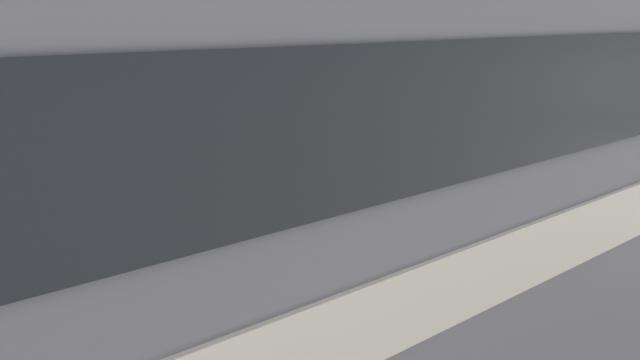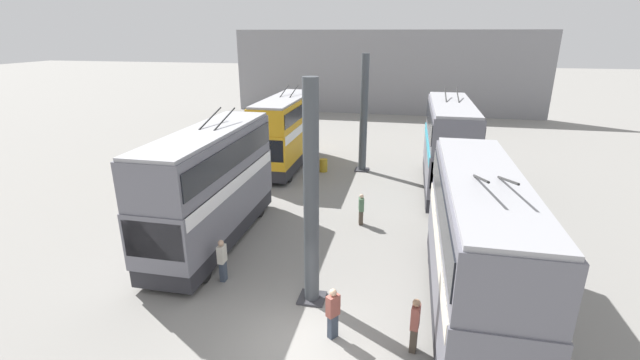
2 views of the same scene
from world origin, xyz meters
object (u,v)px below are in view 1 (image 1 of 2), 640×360
person_aisle_midway (348,255)px  bus_left_near (252,274)px  bus_right_mid (362,86)px  oil_drum (434,185)px

person_aisle_midway → bus_left_near: bearing=111.1°
bus_right_mid → person_aisle_midway: bus_right_mid is taller
bus_right_mid → oil_drum: (-0.50, -2.83, -2.41)m
bus_right_mid → person_aisle_midway: bearing=-143.4°
bus_right_mid → bus_left_near: bearing=-144.8°
bus_right_mid → oil_drum: bus_right_mid is taller
bus_left_near → person_aisle_midway: bearing=33.4°
bus_right_mid → oil_drum: size_ratio=10.12×
bus_left_near → oil_drum: (14.89, 8.04, -2.47)m
bus_right_mid → person_aisle_midway: (-8.65, -6.41, -2.00)m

